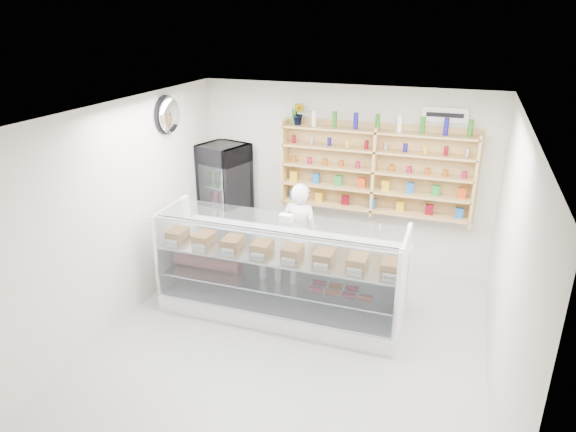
% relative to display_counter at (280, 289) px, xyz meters
% --- Properties ---
extents(room, '(5.00, 5.00, 5.00)m').
position_rel_display_counter_xyz_m(room, '(0.35, -0.63, 1.03)').
color(room, '#A2A3A7').
rests_on(room, ground).
extents(display_counter, '(3.15, 0.94, 1.37)m').
position_rel_display_counter_xyz_m(display_counter, '(0.00, 0.00, 0.00)').
color(display_counter, white).
rests_on(display_counter, floor).
extents(shop_worker, '(0.59, 0.41, 1.53)m').
position_rel_display_counter_xyz_m(shop_worker, '(-0.06, 0.99, 0.39)').
color(shop_worker, white).
rests_on(shop_worker, floor).
extents(drinks_cooler, '(0.82, 0.81, 1.85)m').
position_rel_display_counter_xyz_m(drinks_cooler, '(-1.49, 1.51, 0.56)').
color(drinks_cooler, black).
rests_on(drinks_cooler, floor).
extents(wall_shelving, '(2.84, 0.28, 1.33)m').
position_rel_display_counter_xyz_m(wall_shelving, '(0.85, 1.71, 1.22)').
color(wall_shelving, tan).
rests_on(wall_shelving, back_wall).
extents(potted_plant, '(0.22, 0.20, 0.34)m').
position_rel_display_counter_xyz_m(potted_plant, '(-0.32, 1.71, 1.99)').
color(potted_plant, '#1E6626').
rests_on(potted_plant, wall_shelving).
extents(security_mirror, '(0.15, 0.50, 0.50)m').
position_rel_display_counter_xyz_m(security_mirror, '(-1.82, 0.57, 2.08)').
color(security_mirror, silver).
rests_on(security_mirror, left_wall).
extents(wall_sign, '(0.62, 0.03, 0.20)m').
position_rel_display_counter_xyz_m(wall_sign, '(1.75, 1.84, 2.08)').
color(wall_sign, white).
rests_on(wall_sign, back_wall).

